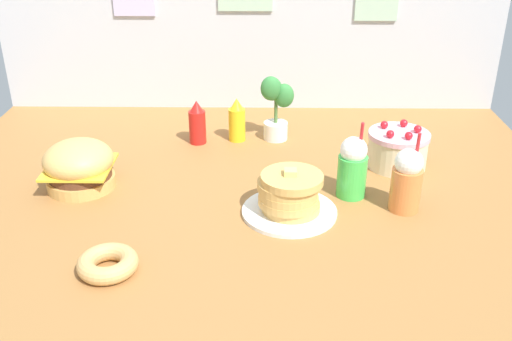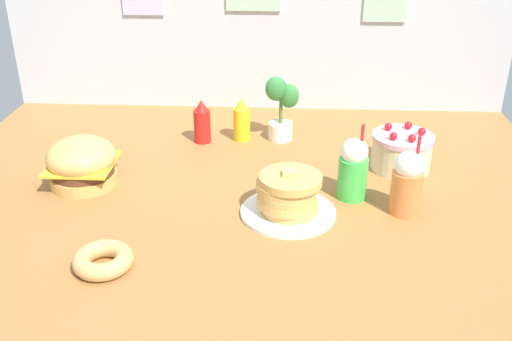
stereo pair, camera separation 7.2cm
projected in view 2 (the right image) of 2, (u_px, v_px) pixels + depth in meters
ground_plane at (243, 206)px, 2.02m from camera, size 2.34×1.94×0.02m
back_wall at (258, 21)px, 2.69m from camera, size 2.34×0.04×0.83m
burger at (82, 163)px, 2.11m from camera, size 0.25×0.25×0.18m
pancake_stack at (288, 197)px, 1.92m from camera, size 0.32×0.32×0.16m
layer_cake at (401, 151)px, 2.22m from camera, size 0.23×0.23×0.17m
ketchup_bottle at (202, 123)px, 2.45m from camera, size 0.07×0.07×0.19m
mustard_bottle at (242, 121)px, 2.47m from camera, size 0.07×0.07×0.19m
cream_soda_cup at (353, 169)px, 2.00m from camera, size 0.10×0.10×0.28m
orange_float_cup at (407, 183)px, 1.91m from camera, size 0.10×0.10×0.28m
donut_pink_glaze at (103, 259)px, 1.66m from camera, size 0.17×0.17×0.05m
potted_plant at (281, 106)px, 2.45m from camera, size 0.14×0.11×0.28m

